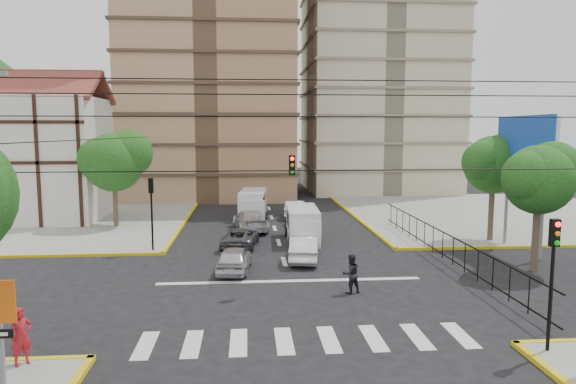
{
  "coord_description": "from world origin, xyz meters",
  "views": [
    {
      "loc": [
        -2.04,
        -23.27,
        7.36
      ],
      "look_at": [
        0.19,
        4.71,
        4.0
      ],
      "focal_mm": 32.0,
      "sensor_mm": 36.0,
      "label": 1
    }
  ],
  "objects": [
    {
      "name": "tree_tudor",
      "position": [
        -11.9,
        16.01,
        5.22
      ],
      "size": [
        5.39,
        4.4,
        7.43
      ],
      "color": "#473828",
      "rests_on": "ground"
    },
    {
      "name": "car_white_front_right",
      "position": [
        1.17,
        5.16,
        0.72
      ],
      "size": [
        2.17,
        4.58,
        1.45
      ],
      "primitive_type": "imported",
      "rotation": [
        0.0,
        0.0,
        2.99
      ],
      "color": "white",
      "rests_on": "ground"
    },
    {
      "name": "ground",
      "position": [
        0.0,
        0.0,
        0.0
      ],
      "size": [
        160.0,
        160.0,
        0.0
      ],
      "primitive_type": "plane",
      "color": "black",
      "rests_on": "ground"
    },
    {
      "name": "stop_line",
      "position": [
        0.0,
        1.2,
        0.01
      ],
      "size": [
        13.0,
        0.4,
        0.01
      ],
      "primitive_type": "cube",
      "color": "silver",
      "rests_on": "ground"
    },
    {
      "name": "billboard",
      "position": [
        14.45,
        6.0,
        6.0
      ],
      "size": [
        0.36,
        6.2,
        8.1
      ],
      "color": "slate",
      "rests_on": "ground"
    },
    {
      "name": "car_silver_rear_left",
      "position": [
        -1.85,
        14.32,
        0.77
      ],
      "size": [
        3.02,
        5.59,
        1.54
      ],
      "primitive_type": "imported",
      "rotation": [
        0.0,
        0.0,
        3.31
      ],
      "color": "silver",
      "rests_on": "ground"
    },
    {
      "name": "pedestrian_crosswalk",
      "position": [
        2.61,
        -0.89,
        0.9
      ],
      "size": [
        1.05,
        0.92,
        1.8
      ],
      "primitive_type": "imported",
      "rotation": [
        0.0,
        0.0,
        3.46
      ],
      "color": "black",
      "rests_on": "ground"
    },
    {
      "name": "tudor_building",
      "position": [
        -19.0,
        20.0,
        5.25
      ],
      "size": [
        10.8,
        8.05,
        12.23
      ],
      "color": "silver",
      "rests_on": "ground"
    },
    {
      "name": "car_darkgrey_mid_right",
      "position": [
        1.77,
        15.09,
        0.62
      ],
      "size": [
        1.81,
        3.77,
        1.24
      ],
      "primitive_type": "imported",
      "rotation": [
        0.0,
        0.0,
        3.24
      ],
      "color": "#2A2A2D",
      "rests_on": "ground"
    },
    {
      "name": "tree_park_c",
      "position": [
        14.09,
        9.01,
        5.34
      ],
      "size": [
        4.65,
        3.8,
        7.25
      ],
      "color": "#473828",
      "rests_on": "ground"
    },
    {
      "name": "van_right_lane",
      "position": [
        1.62,
        10.04,
        1.09
      ],
      "size": [
        2.12,
        5.05,
        2.25
      ],
      "rotation": [
        0.0,
        0.0,
        -0.03
      ],
      "color": "silver",
      "rests_on": "ground"
    },
    {
      "name": "pedestrian_sw_corner",
      "position": [
        -9.04,
        -7.5,
        1.06
      ],
      "size": [
        0.78,
        0.78,
        1.82
      ],
      "primitive_type": "imported",
      "rotation": [
        0.0,
        0.0,
        0.78
      ],
      "color": "#B51B26",
      "rests_on": "sidewalk_sw"
    },
    {
      "name": "traffic_light_hanging",
      "position": [
        0.0,
        -2.04,
        5.9
      ],
      "size": [
        18.0,
        9.12,
        0.92
      ],
      "color": "black",
      "rests_on": "ground"
    },
    {
      "name": "van_left_lane",
      "position": [
        -1.57,
        19.72,
        1.13
      ],
      "size": [
        2.52,
        5.36,
        2.33
      ],
      "rotation": [
        0.0,
        0.0,
        -0.1
      ],
      "color": "silver",
      "rests_on": "ground"
    },
    {
      "name": "car_grey_mid_left",
      "position": [
        -2.5,
        8.98,
        0.61
      ],
      "size": [
        2.61,
        4.63,
        1.22
      ],
      "primitive_type": "imported",
      "rotation": [
        0.0,
        0.0,
        3.0
      ],
      "color": "#525559",
      "rests_on": "ground"
    },
    {
      "name": "crosswalk_stripes",
      "position": [
        0.0,
        -6.0,
        0.01
      ],
      "size": [
        12.0,
        2.4,
        0.01
      ],
      "primitive_type": "cube",
      "color": "silver",
      "rests_on": "ground"
    },
    {
      "name": "sidewalk_ne",
      "position": [
        20.0,
        20.0,
        0.07
      ],
      "size": [
        26.0,
        26.0,
        0.15
      ],
      "primitive_type": "cube",
      "color": "gray",
      "rests_on": "ground"
    },
    {
      "name": "park_fence",
      "position": [
        9.0,
        4.5,
        0.0
      ],
      "size": [
        0.1,
        22.5,
        1.66
      ],
      "primitive_type": null,
      "color": "black",
      "rests_on": "ground"
    },
    {
      "name": "traffic_light_se",
      "position": [
        7.8,
        -7.8,
        3.11
      ],
      "size": [
        0.28,
        0.22,
        4.4
      ],
      "color": "black",
      "rests_on": "ground"
    },
    {
      "name": "car_silver_front_left",
      "position": [
        -2.76,
        3.13,
        0.69
      ],
      "size": [
        2.03,
        4.17,
        1.37
      ],
      "primitive_type": "imported",
      "rotation": [
        0.0,
        0.0,
        3.04
      ],
      "color": "silver",
      "rests_on": "ground"
    },
    {
      "name": "car_white_rear_right",
      "position": [
        2.02,
        19.65,
        0.74
      ],
      "size": [
        2.23,
        4.66,
        1.47
      ],
      "primitive_type": "imported",
      "rotation": [
        0.0,
        0.0,
        2.99
      ],
      "color": "silver",
      "rests_on": "ground"
    },
    {
      "name": "sidewalk_nw",
      "position": [
        -20.0,
        20.0,
        0.07
      ],
      "size": [
        26.0,
        26.0,
        0.15
      ],
      "primitive_type": "cube",
      "color": "gray",
      "rests_on": "ground"
    },
    {
      "name": "traffic_light_nw",
      "position": [
        -7.8,
        7.8,
        3.11
      ],
      "size": [
        0.28,
        0.22,
        4.4
      ],
      "color": "black",
      "rests_on": "ground"
    },
    {
      "name": "tree_park_a",
      "position": [
        13.08,
        2.01,
        5.01
      ],
      "size": [
        4.41,
        3.6,
        6.83
      ],
      "color": "#473828",
      "rests_on": "ground"
    }
  ]
}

